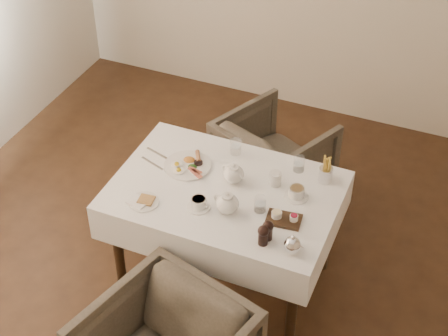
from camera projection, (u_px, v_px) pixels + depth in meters
table at (225, 204)px, 3.95m from camera, size 1.28×0.88×0.75m
armchair_far at (274, 157)px, 4.82m from camera, size 0.88×0.89×0.62m
breakfast_plate at (188, 165)px, 4.03m from camera, size 0.28×0.28×0.03m
side_plate at (143, 202)px, 3.78m from camera, size 0.18×0.17×0.02m
teapot_centre at (234, 173)px, 3.88m from camera, size 0.20×0.18×0.13m
teapot_front at (227, 202)px, 3.69m from camera, size 0.20×0.17×0.14m
creamer at (275, 178)px, 3.88m from camera, size 0.07×0.07×0.08m
teacup_near at (199, 203)px, 3.74m from camera, size 0.13×0.13×0.06m
teacup_far at (297, 193)px, 3.81m from camera, size 0.14×0.14×0.07m
glass_left at (236, 147)px, 4.10m from camera, size 0.09×0.09×0.10m
glass_mid at (260, 204)px, 3.71m from camera, size 0.09×0.09×0.09m
glass_right at (299, 164)px, 3.98m from camera, size 0.07×0.07×0.09m
condiment_board at (284, 218)px, 3.67m from camera, size 0.20×0.15×0.05m
pepper_mill_left at (263, 235)px, 3.51m from camera, size 0.07×0.07×0.12m
pepper_mill_right at (268, 230)px, 3.54m from camera, size 0.06×0.06×0.12m
silver_pot at (292, 244)px, 3.46m from camera, size 0.13×0.12×0.12m
fries_cup at (326, 171)px, 3.88m from camera, size 0.08×0.08×0.17m
cutlery_fork at (159, 154)px, 4.12m from camera, size 0.19×0.07×0.00m
cutlery_knife at (152, 163)px, 4.05m from camera, size 0.17×0.07×0.00m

